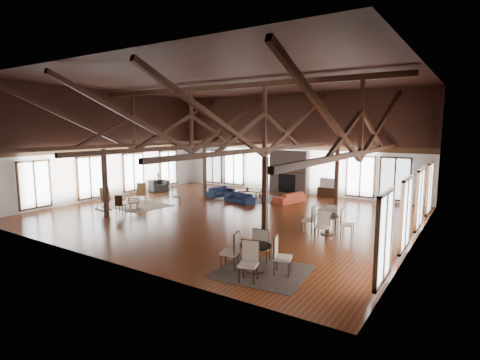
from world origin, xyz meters
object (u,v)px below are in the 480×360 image
Objects in this scene: sofa_navy_front at (239,198)px; sofa_orange at (290,197)px; cafe_table_near at (256,253)px; sofa_navy_left at (220,191)px; armchair at (158,186)px; cafe_table_far at (328,221)px; tv_console at (327,192)px; coffee_table at (250,191)px.

sofa_navy_front is 2.69m from sofa_orange.
cafe_table_near is at bearing 34.77° from sofa_orange.
armchair is at bearing 110.68° from sofa_navy_left.
armchair is 0.54× the size of cafe_table_far.
tv_console is (-2.68, 7.36, -0.24)m from cafe_table_far.
tv_console reaches higher than sofa_navy_front.
sofa_orange is at bearing -76.28° from sofa_navy_left.
sofa_navy_front is at bearing -128.45° from tv_console.
coffee_table is 0.68× the size of cafe_table_far.
tv_console is (3.46, 2.90, -0.14)m from coffee_table.
sofa_orange is (4.31, 0.33, 0.03)m from sofa_navy_left.
armchair is (-8.52, -1.18, 0.06)m from sofa_orange.
cafe_table_far is at bearing -108.70° from sofa_navy_left.
cafe_table_far is 1.81× the size of tv_console.
sofa_orange is 2.38m from coffee_table.
sofa_navy_front is 9.63m from cafe_table_near.
sofa_navy_front is 1.31× the size of coffee_table.
coffee_table is (-2.37, -0.17, 0.14)m from sofa_orange.
sofa_orange reaches higher than tv_console.
coffee_table is at bearing -71.24° from sofa_orange.
sofa_navy_front is 2.35m from sofa_navy_left.
cafe_table_near is at bearing -79.17° from tv_console.
cafe_table_near is at bearing -39.59° from sofa_navy_front.
sofa_orange is at bearing 47.67° from sofa_navy_front.
sofa_navy_left is 4.32m from sofa_orange.
tv_console is (3.34, 4.20, 0.02)m from sofa_navy_front.
coffee_table is at bearing -75.83° from sofa_navy_left.
cafe_table_far reaches higher than sofa_navy_left.
sofa_navy_left is 0.88× the size of cafe_table_far.
sofa_orange reaches higher than sofa_navy_left.
armchair is 0.97× the size of tv_console.
sofa_orange is 9.87m from cafe_table_near.
cafe_table_near reaches higher than tv_console.
armchair reaches higher than coffee_table.
coffee_table is at bearing 109.82° from sofa_navy_front.
coffee_table is at bearing -139.97° from tv_console.
cafe_table_far is at bearing -70.03° from tv_console.
cafe_table_near is (5.75, -9.10, 0.11)m from coffee_table.
cafe_table_far is (6.13, -4.46, 0.09)m from coffee_table.
sofa_navy_front reaches higher than coffee_table.
tv_console is at bearing 173.08° from sofa_orange.
coffee_table is 4.52m from tv_console.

